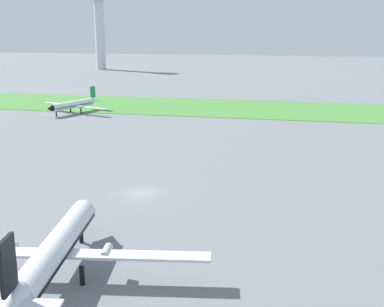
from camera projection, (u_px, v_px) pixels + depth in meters
name	position (u px, v px, depth m)	size (l,w,h in m)	color
ground_plane	(142.00, 193.00, 59.05)	(600.00, 600.00, 0.00)	slate
grass_taxiway_strip	(225.00, 108.00, 121.31)	(360.00, 28.00, 0.08)	#478438
airplane_taxiing_turboprop	(74.00, 104.00, 113.30)	(17.66, 15.29, 5.51)	white
airplane_foreground_turboprop	(55.00, 249.00, 38.13)	(23.72, 20.39, 7.14)	silver
control_tower	(99.00, 22.00, 226.10)	(8.00, 8.00, 35.82)	silver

